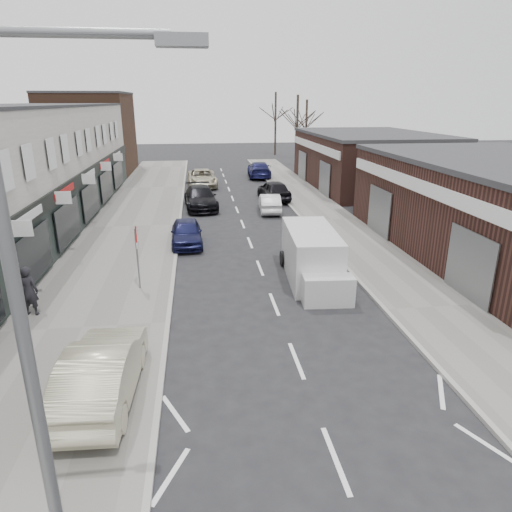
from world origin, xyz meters
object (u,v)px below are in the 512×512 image
object	(u,v)px
warning_sign	(137,239)
sedan_on_pavement	(102,371)
pedestrian	(29,291)
parked_car_left_b	(201,198)
parked_car_left_a	(186,232)
parked_car_right_c	(259,170)
street_lamp	(43,353)
white_van	(312,257)
parked_car_right_a	(270,203)
parked_car_left_c	(202,178)
parked_car_right_b	(274,190)

from	to	relation	value
warning_sign	sedan_on_pavement	distance (m)	7.36
pedestrian	parked_car_left_b	xyz separation A→B (m)	(6.20, 16.82, -0.26)
parked_car_left_a	parked_car_right_c	bearing A→B (deg)	70.70
street_lamp	white_van	distance (m)	15.06
warning_sign	sedan_on_pavement	size ratio (longest dim) A/B	0.59
parked_car_left_b	parked_car_right_a	distance (m)	5.05
street_lamp	pedestrian	bearing A→B (deg)	111.28
sedan_on_pavement	parked_car_right_c	xyz separation A→B (m)	(8.79, 35.39, -0.10)
white_van	parked_car_left_c	distance (m)	23.73
pedestrian	parked_car_left_b	distance (m)	17.93
warning_sign	pedestrian	distance (m)	4.26
parked_car_left_c	street_lamp	bearing A→B (deg)	-95.70
pedestrian	sedan_on_pavement	bearing A→B (deg)	131.62
parked_car_right_b	sedan_on_pavement	bearing A→B (deg)	65.25
street_lamp	parked_car_left_c	size ratio (longest dim) A/B	1.46
parked_car_right_c	sedan_on_pavement	bearing A→B (deg)	79.80
parked_car_left_a	parked_car_left_b	size ratio (longest dim) A/B	0.75
white_van	sedan_on_pavement	size ratio (longest dim) A/B	1.23
sedan_on_pavement	parked_car_left_b	world-z (taller)	sedan_on_pavement
parked_car_right_b	parked_car_right_c	size ratio (longest dim) A/B	0.85
parked_car_right_b	parked_car_right_c	bearing A→B (deg)	-97.36
pedestrian	parked_car_left_a	bearing A→B (deg)	-115.00
parked_car_right_a	parked_car_right_c	distance (m)	15.14
parked_car_left_a	parked_car_left_c	world-z (taller)	parked_car_left_c
warning_sign	parked_car_left_a	world-z (taller)	warning_sign
warning_sign	parked_car_right_c	size ratio (longest dim) A/B	0.50
parked_car_right_a	parked_car_right_c	xyz separation A→B (m)	(1.30, 15.09, 0.14)
pedestrian	parked_car_left_c	world-z (taller)	pedestrian
parked_car_left_b	parked_car_right_b	bearing A→B (deg)	16.13
parked_car_left_c	parked_car_right_a	world-z (taller)	parked_car_left_c
street_lamp	pedestrian	size ratio (longest dim) A/B	4.40
parked_car_left_a	white_van	bearing A→B (deg)	-48.98
parked_car_left_a	parked_car_left_b	xyz separation A→B (m)	(0.87, 8.72, 0.09)
parked_car_left_b	parked_car_right_c	distance (m)	14.63
street_lamp	parked_car_right_a	bearing A→B (deg)	75.42
parked_car_right_b	parked_car_right_c	xyz separation A→B (m)	(0.36, 11.21, -0.00)
street_lamp	warning_sign	world-z (taller)	street_lamp
pedestrian	parked_car_left_a	distance (m)	9.70
parked_car_right_b	street_lamp	bearing A→B (deg)	70.03
parked_car_right_a	parked_car_right_b	world-z (taller)	parked_car_right_b
pedestrian	parked_car_right_b	bearing A→B (deg)	-113.72
parked_car_left_c	parked_car_right_b	size ratio (longest dim) A/B	1.19
parked_car_left_a	parked_car_right_b	distance (m)	12.66
parked_car_left_b	pedestrian	bearing A→B (deg)	-114.60
sedan_on_pavement	parked_car_left_b	size ratio (longest dim) A/B	0.87
parked_car_left_b	parked_car_right_c	world-z (taller)	parked_car_right_c
white_van	parked_car_right_c	xyz separation A→B (m)	(1.50, 27.85, -0.24)
warning_sign	parked_car_right_c	bearing A→B (deg)	72.90
parked_car_left_a	parked_car_left_b	bearing A→B (deg)	82.40
sedan_on_pavement	parked_car_left_c	distance (m)	31.03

